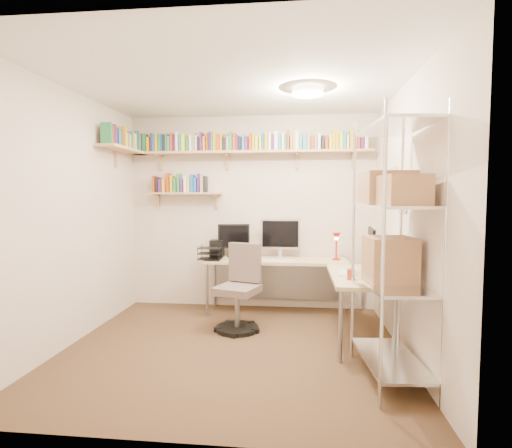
# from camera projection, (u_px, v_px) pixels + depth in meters

# --- Properties ---
(ground) EXTENTS (3.20, 3.20, 0.00)m
(ground) POSITION_uv_depth(u_px,v_px,m) (233.00, 348.00, 3.84)
(ground) COLOR #412D1C
(ground) RESTS_ON ground
(room_shell) EXTENTS (3.24, 3.04, 2.52)m
(room_shell) POSITION_uv_depth(u_px,v_px,m) (233.00, 187.00, 3.74)
(room_shell) COLOR beige
(room_shell) RESTS_ON ground
(wall_shelves) EXTENTS (3.12, 1.09, 0.80)m
(wall_shelves) POSITION_uv_depth(u_px,v_px,m) (216.00, 151.00, 5.04)
(wall_shelves) COLOR tan
(wall_shelves) RESTS_ON ground
(corner_desk) EXTENTS (2.09, 1.77, 1.18)m
(corner_desk) POSITION_uv_depth(u_px,v_px,m) (286.00, 263.00, 4.73)
(corner_desk) COLOR beige
(corner_desk) RESTS_ON ground
(office_chair) EXTENTS (0.53, 0.53, 0.94)m
(office_chair) POSITION_uv_depth(u_px,v_px,m) (239.00, 294.00, 4.37)
(office_chair) COLOR black
(office_chair) RESTS_ON ground
(wire_rack) EXTENTS (0.52, 0.95, 2.10)m
(wire_rack) POSITION_uv_depth(u_px,v_px,m) (392.00, 225.00, 3.15)
(wire_rack) COLOR silver
(wire_rack) RESTS_ON ground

